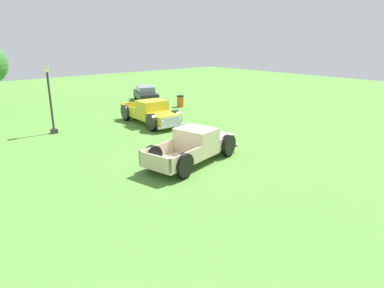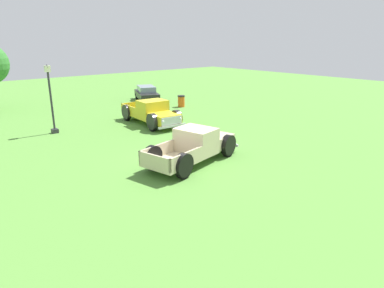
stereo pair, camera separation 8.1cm
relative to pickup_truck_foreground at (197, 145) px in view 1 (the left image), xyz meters
name	(u,v)px [view 1 (the left image)]	position (x,y,z in m)	size (l,w,h in m)	color
ground_plane	(185,162)	(-0.54, 0.20, -0.75)	(80.00, 80.00, 0.00)	#548C38
pickup_truck_foreground	(197,145)	(0.00, 0.00, 0.00)	(5.40, 2.93, 1.57)	#C6B793
pickup_truck_behind_left	(153,113)	(2.40, 7.10, 0.02)	(2.39, 5.41, 1.62)	yellow
sedan_distant_a	(146,93)	(7.02, 14.98, -0.04)	(3.10, 4.35, 1.35)	black
lamp_post_near	(50,98)	(-3.32, 9.24, 1.38)	(0.36, 0.36, 4.06)	#2D2D33
trash_can	(180,101)	(7.69, 10.77, -0.27)	(0.59, 0.59, 0.95)	orange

